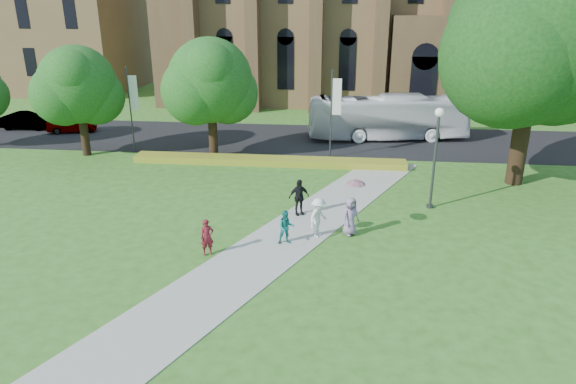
# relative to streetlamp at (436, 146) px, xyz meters

# --- Properties ---
(ground) EXTENTS (160.00, 160.00, 0.00)m
(ground) POSITION_rel_streetlamp_xyz_m (-7.50, -6.50, -3.30)
(ground) COLOR #34631D
(ground) RESTS_ON ground
(road) EXTENTS (160.00, 10.00, 0.02)m
(road) POSITION_rel_streetlamp_xyz_m (-7.50, 13.50, -3.29)
(road) COLOR black
(road) RESTS_ON ground
(footpath) EXTENTS (15.58, 28.54, 0.04)m
(footpath) POSITION_rel_streetlamp_xyz_m (-7.50, -5.50, -3.28)
(footpath) COLOR #B2B2A8
(footpath) RESTS_ON ground
(flower_hedge) EXTENTS (18.00, 1.40, 0.45)m
(flower_hedge) POSITION_rel_streetlamp_xyz_m (-9.50, 6.70, -3.07)
(flower_hedge) COLOR gold
(flower_hedge) RESTS_ON ground
(building_west) EXTENTS (22.00, 14.00, 18.30)m
(building_west) POSITION_rel_streetlamp_xyz_m (-41.50, 35.50, 5.91)
(building_west) COLOR brown
(building_west) RESTS_ON ground
(streetlamp) EXTENTS (0.44, 0.44, 5.24)m
(streetlamp) POSITION_rel_streetlamp_xyz_m (0.00, 0.00, 0.00)
(streetlamp) COLOR #38383D
(streetlamp) RESTS_ON ground
(large_tree) EXTENTS (9.60, 9.60, 13.20)m
(large_tree) POSITION_rel_streetlamp_xyz_m (5.50, 4.50, 5.07)
(large_tree) COLOR #332114
(large_tree) RESTS_ON ground
(street_tree_0) EXTENTS (5.20, 5.20, 7.50)m
(street_tree_0) POSITION_rel_streetlamp_xyz_m (-22.50, 7.50, 1.58)
(street_tree_0) COLOR #332114
(street_tree_0) RESTS_ON ground
(street_tree_1) EXTENTS (5.60, 5.60, 8.05)m
(street_tree_1) POSITION_rel_streetlamp_xyz_m (-13.50, 8.00, 1.93)
(street_tree_1) COLOR #332114
(street_tree_1) RESTS_ON ground
(banner_pole_0) EXTENTS (0.70, 0.10, 6.00)m
(banner_pole_0) POSITION_rel_streetlamp_xyz_m (-5.39, 8.70, 0.09)
(banner_pole_0) COLOR #38383D
(banner_pole_0) RESTS_ON ground
(banner_pole_1) EXTENTS (0.70, 0.10, 6.00)m
(banner_pole_1) POSITION_rel_streetlamp_xyz_m (-19.39, 8.70, 0.09)
(banner_pole_1) COLOR #38383D
(banner_pole_1) RESTS_ON ground
(tour_coach) EXTENTS (12.51, 4.61, 3.40)m
(tour_coach) POSITION_rel_streetlamp_xyz_m (-1.28, 14.41, -1.57)
(tour_coach) COLOR white
(tour_coach) RESTS_ON road
(car_0) EXTENTS (4.13, 2.53, 1.31)m
(car_0) POSITION_rel_streetlamp_xyz_m (-26.87, 13.78, -2.62)
(car_0) COLOR gray
(car_0) RESTS_ON road
(car_1) EXTENTS (4.41, 1.74, 1.43)m
(car_1) POSITION_rel_streetlamp_xyz_m (-31.24, 14.43, -2.56)
(car_1) COLOR gray
(car_1) RESTS_ON road
(pedestrian_0) EXTENTS (0.68, 0.60, 1.56)m
(pedestrian_0) POSITION_rel_streetlamp_xyz_m (-10.15, -6.51, -2.47)
(pedestrian_0) COLOR maroon
(pedestrian_0) RESTS_ON footpath
(pedestrian_1) EXTENTS (0.88, 0.77, 1.54)m
(pedestrian_1) POSITION_rel_streetlamp_xyz_m (-6.97, -5.13, -2.49)
(pedestrian_1) COLOR #177771
(pedestrian_1) RESTS_ON footpath
(pedestrian_2) EXTENTS (1.18, 1.37, 1.84)m
(pedestrian_2) POSITION_rel_streetlamp_xyz_m (-5.61, -4.21, -2.34)
(pedestrian_2) COLOR white
(pedestrian_2) RESTS_ON footpath
(pedestrian_3) EXTENTS (1.17, 0.89, 1.85)m
(pedestrian_3) POSITION_rel_streetlamp_xyz_m (-6.72, -1.75, -2.33)
(pedestrian_3) COLOR black
(pedestrian_3) RESTS_ON footpath
(pedestrian_4) EXTENTS (1.03, 1.00, 1.78)m
(pedestrian_4) POSITION_rel_streetlamp_xyz_m (-4.17, -3.85, -2.37)
(pedestrian_4) COLOR gray
(pedestrian_4) RESTS_ON footpath
(parasol) EXTENTS (0.91, 0.91, 0.74)m
(parasol) POSITION_rel_streetlamp_xyz_m (-3.99, -3.75, -1.11)
(parasol) COLOR #C48A9F
(parasol) RESTS_ON pedestrian_4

